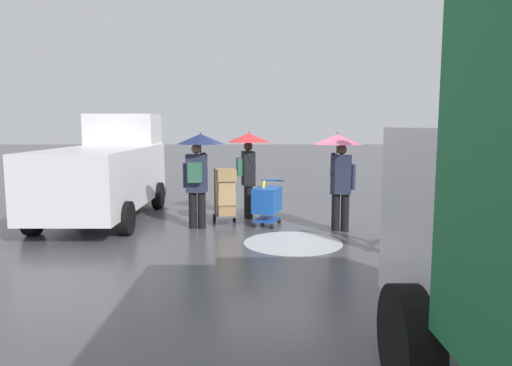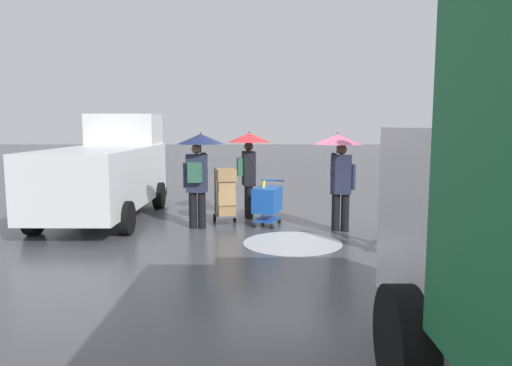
# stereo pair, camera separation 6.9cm
# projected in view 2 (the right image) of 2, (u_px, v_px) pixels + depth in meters

# --- Properties ---
(ground_plane) EXTENTS (90.00, 90.00, 0.00)m
(ground_plane) POSITION_uv_depth(u_px,v_px,m) (276.00, 221.00, 11.29)
(ground_plane) COLOR #4C4C51
(slush_patch_near_cluster) EXTENTS (1.94, 1.94, 0.01)m
(slush_patch_near_cluster) POSITION_uv_depth(u_px,v_px,m) (292.00, 243.00, 9.20)
(slush_patch_near_cluster) COLOR silver
(slush_patch_near_cluster) RESTS_ON ground
(cargo_van_parked_right) EXTENTS (2.25, 5.37, 2.60)m
(cargo_van_parked_right) POSITION_uv_depth(u_px,v_px,m) (107.00, 171.00, 11.60)
(cargo_van_parked_right) COLOR white
(cargo_van_parked_right) RESTS_ON ground
(shopping_cart_vendor) EXTENTS (0.78, 0.95, 1.04)m
(shopping_cart_vendor) POSITION_uv_depth(u_px,v_px,m) (267.00, 201.00, 10.75)
(shopping_cart_vendor) COLOR #1951B2
(shopping_cart_vendor) RESTS_ON ground
(hand_dolly_boxes) EXTENTS (0.63, 0.78, 1.32)m
(hand_dolly_boxes) POSITION_uv_depth(u_px,v_px,m) (226.00, 192.00, 10.85)
(hand_dolly_boxes) COLOR #515156
(hand_dolly_boxes) RESTS_ON ground
(pedestrian_pink_side) EXTENTS (1.04, 1.04, 2.15)m
(pedestrian_pink_side) POSITION_uv_depth(u_px,v_px,m) (249.00, 155.00, 11.44)
(pedestrian_pink_side) COLOR black
(pedestrian_pink_side) RESTS_ON ground
(pedestrian_black_side) EXTENTS (1.04, 1.04, 2.15)m
(pedestrian_black_side) POSITION_uv_depth(u_px,v_px,m) (199.00, 158.00, 10.32)
(pedestrian_black_side) COLOR black
(pedestrian_black_side) RESTS_ON ground
(pedestrian_white_side) EXTENTS (1.04, 1.04, 2.15)m
(pedestrian_white_side) POSITION_uv_depth(u_px,v_px,m) (339.00, 159.00, 10.09)
(pedestrian_white_side) COLOR black
(pedestrian_white_side) RESTS_ON ground
(street_lamp) EXTENTS (0.28, 0.28, 3.86)m
(street_lamp) POSITION_uv_depth(u_px,v_px,m) (475.00, 121.00, 7.37)
(street_lamp) COLOR #2D2D33
(street_lamp) RESTS_ON ground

